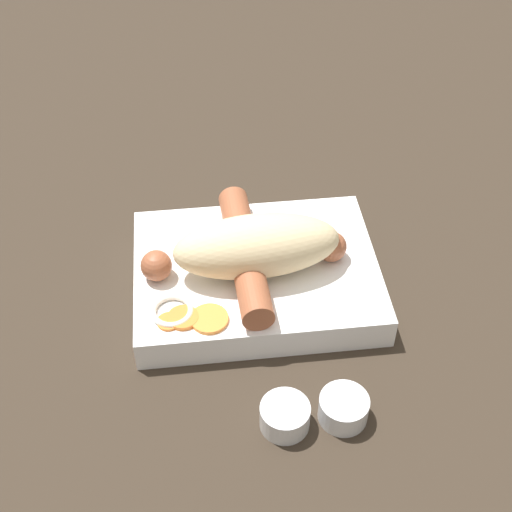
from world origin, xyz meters
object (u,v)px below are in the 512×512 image
object	(u,v)px
condiment_cup_near	(285,417)
sausage	(245,256)
food_tray	(256,275)
condiment_cup_far	(343,409)
bread_roll	(254,246)

from	to	relation	value
condiment_cup_near	sausage	bearing A→B (deg)	-84.01
food_tray	condiment_cup_far	size ratio (longest dim) A/B	5.58
food_tray	condiment_cup_far	xyz separation A→B (m)	(-0.05, 0.15, -0.01)
bread_roll	condiment_cup_far	bearing A→B (deg)	111.09
food_tray	bread_roll	distance (m)	0.04
condiment_cup_near	bread_roll	bearing A→B (deg)	-86.81
condiment_cup_near	condiment_cup_far	size ratio (longest dim) A/B	1.00
bread_roll	condiment_cup_near	bearing A→B (deg)	93.19
bread_roll	food_tray	bearing A→B (deg)	-114.10
bread_roll	sausage	xyz separation A→B (m)	(0.01, -0.00, -0.01)
sausage	bread_roll	bearing A→B (deg)	156.23
condiment_cup_near	condiment_cup_far	world-z (taller)	same
sausage	condiment_cup_near	distance (m)	0.16
food_tray	condiment_cup_near	size ratio (longest dim) A/B	5.58
condiment_cup_near	condiment_cup_far	distance (m)	0.05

